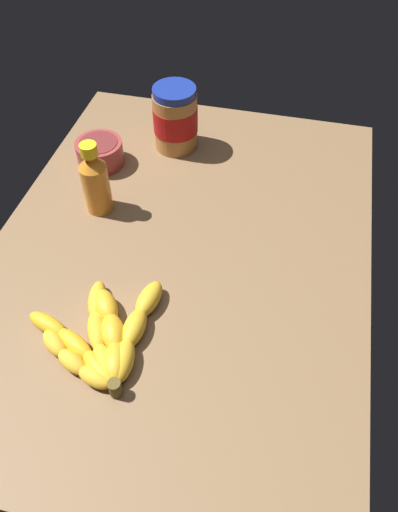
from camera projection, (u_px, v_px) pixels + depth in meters
The scene contains 5 objects.
ground_plane at pixel (180, 257), 93.35cm from camera, with size 97.30×70.55×4.98cm, color brown.
banana_bunch at pixel (104, 337), 77.06cm from camera, with size 21.64×20.99×3.71cm.
peanut_butter_jar at pixel (175, 119), 107.03cm from camera, with size 9.90×9.90×14.51cm.
honey_bottle at pixel (95, 181), 93.48cm from camera, with size 5.35×5.35×15.54cm.
small_bowl at pixel (100, 152), 106.00cm from camera, with size 10.16×10.16×5.62cm.
Camera 1 is at (-58.19, -17.59, 68.44)cm, focal length 34.02 mm.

